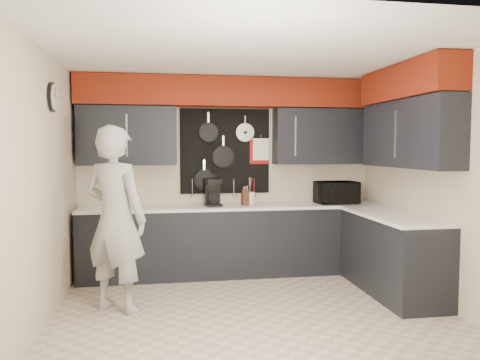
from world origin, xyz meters
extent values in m
plane|color=beige|center=(0.00, 0.00, 0.00)|extent=(4.00, 4.00, 0.00)
cube|color=beige|center=(0.00, 1.75, 1.30)|extent=(4.00, 0.01, 2.60)
cube|color=black|center=(-1.33, 1.59, 1.83)|extent=(1.24, 0.32, 0.75)
cube|color=black|center=(1.28, 1.59, 1.83)|extent=(1.34, 0.32, 0.75)
cube|color=maroon|center=(0.00, 1.57, 2.40)|extent=(3.94, 0.36, 0.38)
cube|color=black|center=(-0.05, 1.74, 1.62)|extent=(1.22, 0.03, 1.15)
cylinder|color=black|center=(-0.28, 1.70, 1.88)|extent=(0.26, 0.04, 0.26)
cylinder|color=black|center=(-0.08, 1.70, 1.55)|extent=(0.30, 0.04, 0.30)
cylinder|color=black|center=(-0.34, 1.70, 1.24)|extent=(0.27, 0.04, 0.27)
cylinder|color=silver|center=(0.22, 1.70, 1.88)|extent=(0.25, 0.02, 0.25)
cube|color=#9F0C0C|center=(0.42, 1.72, 1.62)|extent=(0.26, 0.01, 0.34)
cube|color=white|center=(0.44, 1.70, 1.65)|extent=(0.22, 0.01, 0.30)
cylinder|color=silver|center=(-0.50, 1.71, 1.13)|extent=(0.01, 0.01, 0.20)
cylinder|color=silver|center=(-0.22, 1.71, 1.13)|extent=(0.01, 0.01, 0.20)
cylinder|color=silver|center=(0.07, 1.71, 1.13)|extent=(0.01, 0.01, 0.20)
cylinder|color=silver|center=(0.35, 1.71, 1.13)|extent=(0.01, 0.01, 0.20)
cube|color=beige|center=(2.00, 0.00, 1.30)|extent=(0.01, 3.50, 2.60)
cube|color=black|center=(1.84, 0.30, 1.83)|extent=(0.32, 1.70, 0.75)
cube|color=maroon|center=(1.82, 0.30, 2.40)|extent=(0.36, 1.70, 0.38)
cube|color=beige|center=(-2.00, 0.00, 1.30)|extent=(0.01, 3.50, 2.60)
cylinder|color=black|center=(-1.98, 0.40, 2.18)|extent=(0.04, 0.30, 0.30)
cylinder|color=white|center=(-1.96, 0.40, 2.18)|extent=(0.01, 0.26, 0.26)
cube|color=black|center=(0.00, 1.45, 0.44)|extent=(3.90, 0.60, 0.88)
cube|color=white|center=(0.00, 1.44, 0.90)|extent=(3.90, 0.63, 0.04)
cube|color=black|center=(1.70, 0.35, 0.44)|extent=(0.60, 1.60, 0.88)
cube|color=white|center=(1.69, 0.35, 0.90)|extent=(0.63, 1.60, 0.04)
cube|color=black|center=(0.00, 1.19, 0.05)|extent=(3.90, 0.06, 0.10)
imported|color=black|center=(1.42, 1.39, 1.07)|extent=(0.56, 0.40, 0.30)
cube|color=#341D10|center=(0.17, 1.41, 1.02)|extent=(0.10, 0.10, 0.20)
cylinder|color=white|center=(0.25, 1.49, 1.00)|extent=(0.13, 0.13, 0.16)
cube|color=black|center=(-0.25, 1.39, 0.94)|extent=(0.22, 0.26, 0.03)
cube|color=black|center=(-0.25, 1.47, 1.10)|extent=(0.20, 0.09, 0.32)
cube|color=black|center=(-0.25, 1.39, 1.24)|extent=(0.22, 0.26, 0.06)
cylinder|color=black|center=(-0.25, 1.37, 1.03)|extent=(0.12, 0.12, 0.15)
imported|color=#9A9A98|center=(-1.37, 0.27, 0.95)|extent=(0.83, 0.75, 1.90)
camera|label=1|loc=(-0.90, -4.58, 1.68)|focal=35.00mm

